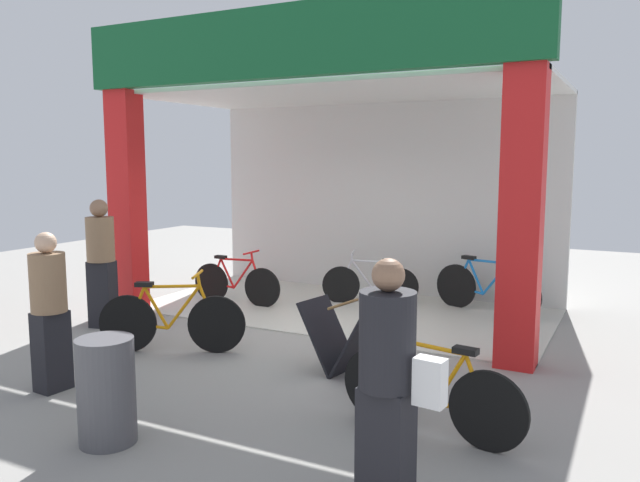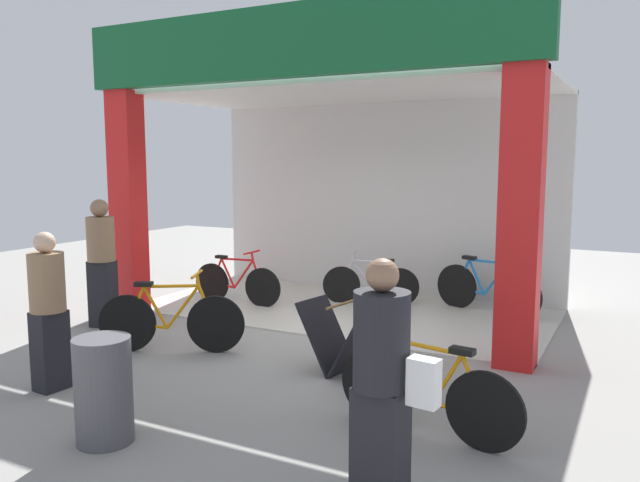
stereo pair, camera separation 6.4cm
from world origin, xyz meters
TOP-DOWN VIEW (x-y plane):
  - ground_plane at (0.00, 0.00)m, footprint 20.20×20.20m
  - shop_facade at (0.00, 1.57)m, footprint 6.30×3.35m
  - bicycle_inside_0 at (0.24, 2.03)m, footprint 1.46×0.54m
  - bicycle_inside_1 at (-1.66, 1.08)m, footprint 1.58×0.43m
  - bicycle_inside_2 at (1.99, 2.29)m, footprint 1.66×0.61m
  - bicycle_parked_0 at (2.51, -2.13)m, footprint 1.65×0.45m
  - bicycle_parked_1 at (-0.91, -1.33)m, footprint 1.61×0.78m
  - sandwich_board_sign at (1.21, -1.05)m, footprint 0.95×0.68m
  - pedestrian_0 at (-2.51, -0.86)m, footprint 0.45×0.45m
  - pedestrian_1 at (2.64, -3.47)m, footprint 0.59×0.40m
  - pedestrian_2 at (-1.15, -2.84)m, footprint 0.37×0.37m
  - trash_bin at (0.22, -3.46)m, footprint 0.46×0.46m

SIDE VIEW (x-z plane):
  - ground_plane at x=0.00m, z-range 0.00..0.00m
  - bicycle_inside_0 at x=0.24m, z-range -0.08..0.75m
  - bicycle_inside_1 at x=-1.66m, z-range -0.09..0.78m
  - bicycle_parked_0 at x=2.51m, z-range -0.09..0.82m
  - bicycle_inside_2 at x=1.99m, z-range -0.10..0.85m
  - sandwich_board_sign at x=1.21m, z-range 0.00..0.77m
  - bicycle_parked_1 at x=-0.91m, z-range -0.10..0.87m
  - trash_bin at x=0.22m, z-range 0.00..0.87m
  - pedestrian_2 at x=-1.15m, z-range 0.02..1.61m
  - pedestrian_1 at x=2.64m, z-range 0.04..1.73m
  - pedestrian_0 at x=-2.51m, z-range 0.04..1.80m
  - shop_facade at x=0.00m, z-range 0.14..4.29m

